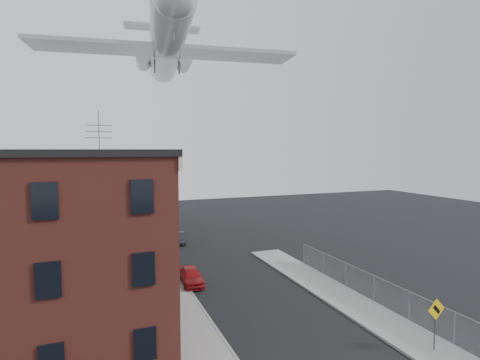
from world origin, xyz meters
The scene contains 18 objects.
sidewalk_left centered at (-5.50, 24.00, 0.06)m, with size 3.00×62.00×0.12m, color gray.
sidewalk_right centered at (5.50, 6.00, 0.06)m, with size 3.00×26.00×0.12m, color gray.
curb_left centered at (-4.05, 24.00, 0.07)m, with size 0.15×62.00×0.14m, color gray.
curb_right centered at (4.05, 6.00, 0.07)m, with size 0.15×26.00×0.14m, color gray.
corner_building centered at (-12.00, 7.00, 5.16)m, with size 10.31×12.30×12.15m.
row_house_a centered at (-11.96, 16.50, 5.13)m, with size 11.98×7.00×10.30m.
row_house_b centered at (-11.96, 23.50, 5.13)m, with size 11.98×7.00×10.30m.
row_house_c centered at (-11.96, 30.50, 5.13)m, with size 11.98×7.00×10.30m.
row_house_d centered at (-11.96, 37.50, 5.13)m, with size 11.98×7.00×10.30m.
row_house_e centered at (-11.96, 44.50, 5.13)m, with size 11.98×7.00×10.30m.
chainlink_fence centered at (7.00, 5.00, 1.00)m, with size 0.06×18.06×1.90m.
warning_sign centered at (5.60, -1.03, 1.88)m, with size 1.10×0.11×2.80m.
utility_pole centered at (-5.60, 18.00, 4.67)m, with size 1.80×0.26×9.00m.
street_tree centered at (-5.27, 27.92, 3.45)m, with size 3.22×3.20×5.20m.
car_near centered at (-3.60, 12.91, 0.65)m, with size 1.53×3.81×1.30m, color #A11418.
car_mid centered at (-1.80, 25.69, 0.57)m, with size 1.20×3.45×1.14m, color black.
car_far centered at (-3.38, 35.99, 0.64)m, with size 1.80×4.44×1.29m, color gray.
airplane centered at (-2.43, 27.62, 21.62)m, with size 26.96×30.79×8.86m.
Camera 1 is at (-10.28, -14.41, 10.30)m, focal length 28.00 mm.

